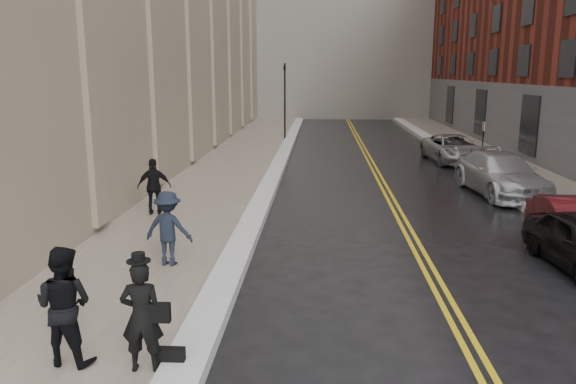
# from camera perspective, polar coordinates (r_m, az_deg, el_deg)

# --- Properties ---
(ground) EXTENTS (160.00, 160.00, 0.00)m
(ground) POSITION_cam_1_polar(r_m,az_deg,el_deg) (9.48, 3.88, -17.28)
(ground) COLOR black
(ground) RESTS_ON ground
(sidewalk_left) EXTENTS (4.00, 64.00, 0.15)m
(sidewalk_left) POSITION_cam_1_polar(r_m,az_deg,el_deg) (25.07, -6.73, 1.53)
(sidewalk_left) COLOR gray
(sidewalk_left) RESTS_ON ground
(sidewalk_right) EXTENTS (3.00, 64.00, 0.15)m
(sidewalk_right) POSITION_cam_1_polar(r_m,az_deg,el_deg) (26.32, 23.61, 1.10)
(sidewalk_right) COLOR gray
(sidewalk_right) RESTS_ON ground
(lane_stripe_a) EXTENTS (0.12, 64.00, 0.01)m
(lane_stripe_a) POSITION_cam_1_polar(r_m,az_deg,el_deg) (24.83, 9.11, 1.19)
(lane_stripe_a) COLOR gold
(lane_stripe_a) RESTS_ON ground
(lane_stripe_b) EXTENTS (0.12, 64.00, 0.01)m
(lane_stripe_b) POSITION_cam_1_polar(r_m,az_deg,el_deg) (24.85, 9.66, 1.18)
(lane_stripe_b) COLOR gold
(lane_stripe_b) RESTS_ON ground
(snow_ridge_left) EXTENTS (0.70, 60.80, 0.26)m
(snow_ridge_left) POSITION_cam_1_polar(r_m,az_deg,el_deg) (24.76, -1.49, 1.61)
(snow_ridge_left) COLOR white
(snow_ridge_left) RESTS_ON ground
(snow_ridge_right) EXTENTS (0.85, 60.80, 0.30)m
(snow_ridge_right) POSITION_cam_1_polar(r_m,az_deg,el_deg) (25.72, 19.75, 1.34)
(snow_ridge_right) COLOR white
(snow_ridge_right) RESTS_ON ground
(traffic_signal) EXTENTS (0.18, 0.15, 5.20)m
(traffic_signal) POSITION_cam_1_polar(r_m,az_deg,el_deg) (38.37, -0.33, 9.80)
(traffic_signal) COLOR black
(traffic_signal) RESTS_ON ground
(parking_sign_far) EXTENTS (0.06, 0.35, 2.23)m
(parking_sign_far) POSITION_cam_1_polar(r_m,az_deg,el_deg) (29.56, 19.18, 5.07)
(parking_sign_far) COLOR black
(parking_sign_far) RESTS_ON ground
(car_maroon) EXTENTS (1.58, 4.08, 1.32)m
(car_maroon) POSITION_cam_1_polar(r_m,az_deg,el_deg) (16.80, 27.09, -2.96)
(car_maroon) COLOR #460C11
(car_maroon) RESTS_ON ground
(car_silver_near) EXTENTS (2.79, 5.67, 1.59)m
(car_silver_near) POSITION_cam_1_polar(r_m,az_deg,el_deg) (23.08, 20.79, 1.72)
(car_silver_near) COLOR #B8B9C1
(car_silver_near) RESTS_ON ground
(car_silver_far) EXTENTS (2.86, 5.33, 1.42)m
(car_silver_far) POSITION_cam_1_polar(r_m,az_deg,el_deg) (30.63, 16.46, 4.25)
(car_silver_far) COLOR #9FA3A7
(car_silver_far) RESTS_ON ground
(pedestrian_main) EXTENTS (0.68, 0.48, 1.76)m
(pedestrian_main) POSITION_cam_1_polar(r_m,az_deg,el_deg) (8.96, -14.63, -12.14)
(pedestrian_main) COLOR black
(pedestrian_main) RESTS_ON sidewalk_left
(pedestrian_a) EXTENTS (1.02, 0.85, 1.91)m
(pedestrian_a) POSITION_cam_1_polar(r_m,az_deg,el_deg) (9.53, -21.79, -10.64)
(pedestrian_a) COLOR black
(pedestrian_a) RESTS_ON sidewalk_left
(pedestrian_b) EXTENTS (1.23, 0.81, 1.78)m
(pedestrian_b) POSITION_cam_1_polar(r_m,az_deg,el_deg) (13.53, -12.06, -3.63)
(pedestrian_b) COLOR #19202D
(pedestrian_b) RESTS_ON sidewalk_left
(pedestrian_c) EXTENTS (1.12, 0.64, 1.80)m
(pedestrian_c) POSITION_cam_1_polar(r_m,az_deg,el_deg) (18.44, -13.43, 0.55)
(pedestrian_c) COLOR black
(pedestrian_c) RESTS_ON sidewalk_left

